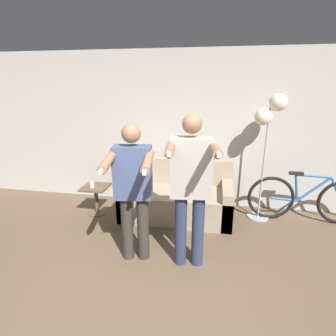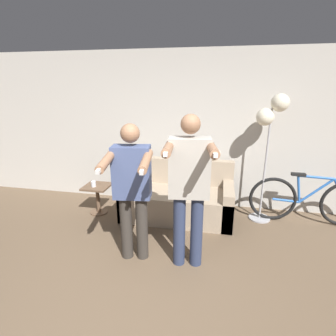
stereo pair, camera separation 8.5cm
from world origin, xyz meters
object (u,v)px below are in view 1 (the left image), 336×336
Objects in this scene: bicycle at (306,199)px; cat at (206,155)px; person_right at (191,183)px; side_table at (96,194)px; floor_lamp at (269,120)px; couch at (177,199)px; person_left at (133,186)px; cup at (92,185)px.

cat is at bearing 173.86° from bicycle.
side_table is at bearing 140.67° from person_right.
person_right is 1.76m from floor_lamp.
couch is 1.32m from side_table.
person_left is 0.65m from person_right.
couch is at bearing -143.99° from cat.
cup is at bearing -163.19° from cat.
couch is 1.00× the size of bicycle.
person_right reaches higher than bicycle.
person_right is at bearing -32.43° from side_table.
person_right is 2.24m from bicycle.
cat is 1.10× the size of side_table.
floor_lamp reaches higher than side_table.
couch is at bearing 97.69° from person_right.
floor_lamp reaches higher than cup.
person_left reaches higher than couch.
person_right is 1.52m from cat.
floor_lamp reaches higher than couch.
couch reaches higher than cup.
cat is (0.12, 1.51, -0.07)m from person_right.
cat is 1.09m from floor_lamp.
person_left is 2.74m from bicycle.
floor_lamp is at bearing 6.68° from side_table.
person_left is 1.46m from cup.
cat is 5.74× the size of cup.
couch is at bearing -175.80° from bicycle.
side_table is 3.31m from bicycle.
person_left is (-0.34, -1.20, 0.67)m from couch.
person_right reaches higher than person_left.
side_table is (-1.74, -0.48, -0.61)m from cat.
cat is (0.43, 0.31, 0.67)m from couch.
cat is at bearing 15.52° from side_table.
person_right is at bearing -94.42° from cat.
cat reaches higher than bicycle.
cup is at bearing -119.11° from side_table.
person_left is at bearing 173.25° from person_right.
person_right is at bearing -126.78° from floor_lamp.
person_left is 0.94× the size of person_right.
floor_lamp is 1.37m from bicycle.
bicycle is at bearing 5.49° from side_table.
floor_lamp is at bearing 31.17° from person_left.
cup is (-2.65, -0.36, -1.04)m from floor_lamp.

